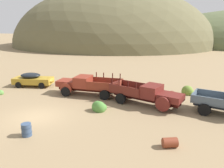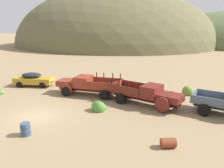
{
  "view_description": "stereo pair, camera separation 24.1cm",
  "coord_description": "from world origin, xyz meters",
  "views": [
    {
      "loc": [
        10.24,
        -13.11,
        6.79
      ],
      "look_at": [
        4.29,
        5.75,
        1.5
      ],
      "focal_mm": 35.07,
      "sensor_mm": 36.0,
      "label": 1
    },
    {
      "loc": [
        10.47,
        -13.04,
        6.79
      ],
      "look_at": [
        4.29,
        5.75,
        1.5
      ],
      "focal_mm": 35.07,
      "sensor_mm": 36.0,
      "label": 2
    }
  ],
  "objects": [
    {
      "name": "bush_between_trucks",
      "position": [
        4.15,
        2.69,
        0.27
      ],
      "size": [
        1.21,
        1.24,
        1.09
      ],
      "color": "#4C8438",
      "rests_on": "ground"
    },
    {
      "name": "bush_front_right",
      "position": [
        -7.03,
        3.73,
        0.16
      ],
      "size": [
        0.63,
        0.63,
        0.59
      ],
      "color": "#5B8E42",
      "rests_on": "ground"
    },
    {
      "name": "bush_lone_scrub",
      "position": [
        11.23,
        9.52,
        0.29
      ],
      "size": [
        1.34,
        1.03,
        1.18
      ],
      "color": "olive",
      "rests_on": "ground"
    },
    {
      "name": "truck_oxblood",
      "position": [
        7.95,
        5.11,
        1.02
      ],
      "size": [
        6.7,
        3.77,
        2.16
      ],
      "rotation": [
        0.0,
        0.0,
        -0.31
      ],
      "color": "black",
      "rests_on": "ground"
    },
    {
      "name": "oil_drum_tipped",
      "position": [
        10.03,
        -1.36,
        0.29
      ],
      "size": [
        1.0,
        0.86,
        0.58
      ],
      "color": "brown",
      "rests_on": "ground"
    },
    {
      "name": "truck_rust_red",
      "position": [
        1.18,
        6.36,
        1.01
      ],
      "size": [
        6.65,
        2.59,
        2.16
      ],
      "rotation": [
        0.0,
        0.0,
        3.18
      ],
      "color": "#42140D",
      "rests_on": "ground"
    },
    {
      "name": "hill_far_right",
      "position": [
        -14.59,
        64.72,
        0.0
      ],
      "size": [
        70.82,
        62.0,
        40.03
      ],
      "primitive_type": "ellipsoid",
      "color": "brown",
      "rests_on": "ground"
    },
    {
      "name": "oil_drum_foreground",
      "position": [
        1.28,
        -2.71,
        0.42
      ],
      "size": [
        0.66,
        0.66,
        0.84
      ],
      "color": "#384C6B",
      "rests_on": "ground"
    },
    {
      "name": "ground_plane",
      "position": [
        0.0,
        0.0,
        0.0
      ],
      "size": [
        300.0,
        300.0,
        0.0
      ],
      "primitive_type": "plane",
      "color": "#937A56"
    },
    {
      "name": "car_mustard",
      "position": [
        -5.66,
        7.48,
        0.82
      ],
      "size": [
        4.86,
        2.61,
        1.57
      ],
      "rotation": [
        0.0,
        0.0,
        0.2
      ],
      "color": "#B28928",
      "rests_on": "ground"
    }
  ]
}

